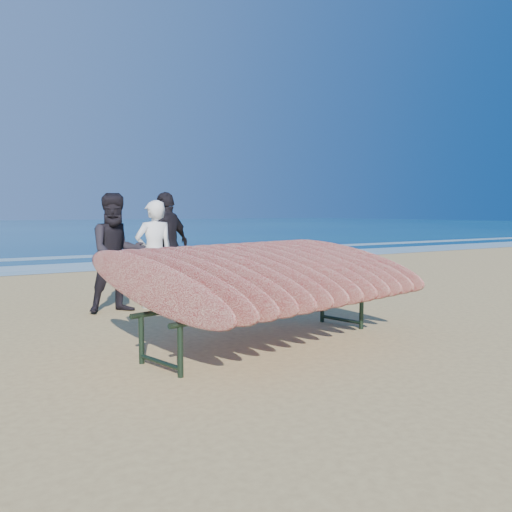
{
  "coord_description": "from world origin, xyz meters",
  "views": [
    {
      "loc": [
        -3.84,
        -5.33,
        1.54
      ],
      "look_at": [
        0.0,
        0.8,
        0.95
      ],
      "focal_mm": 38.0,
      "sensor_mm": 36.0,
      "label": 1
    }
  ],
  "objects_px": {
    "surfboard_rack": "(266,274)",
    "person_white": "(154,254)",
    "person_dark_b": "(167,245)",
    "person_dark_a": "(117,253)"
  },
  "relations": [
    {
      "from": "surfboard_rack",
      "to": "person_white",
      "type": "bearing_deg",
      "value": 80.74
    },
    {
      "from": "person_white",
      "to": "person_dark_b",
      "type": "relative_size",
      "value": 0.91
    },
    {
      "from": "surfboard_rack",
      "to": "person_dark_a",
      "type": "relative_size",
      "value": 1.98
    },
    {
      "from": "surfboard_rack",
      "to": "person_white",
      "type": "distance_m",
      "value": 2.99
    },
    {
      "from": "surfboard_rack",
      "to": "person_dark_b",
      "type": "height_order",
      "value": "person_dark_b"
    },
    {
      "from": "surfboard_rack",
      "to": "person_white",
      "type": "xyz_separation_m",
      "value": [
        -0.19,
        2.98,
        0.04
      ]
    },
    {
      "from": "person_white",
      "to": "person_dark_a",
      "type": "bearing_deg",
      "value": 6.41
    },
    {
      "from": "person_dark_a",
      "to": "person_dark_b",
      "type": "bearing_deg",
      "value": 38.25
    },
    {
      "from": "person_dark_a",
      "to": "person_dark_b",
      "type": "relative_size",
      "value": 0.96
    },
    {
      "from": "person_dark_a",
      "to": "person_dark_b",
      "type": "distance_m",
      "value": 1.57
    }
  ]
}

